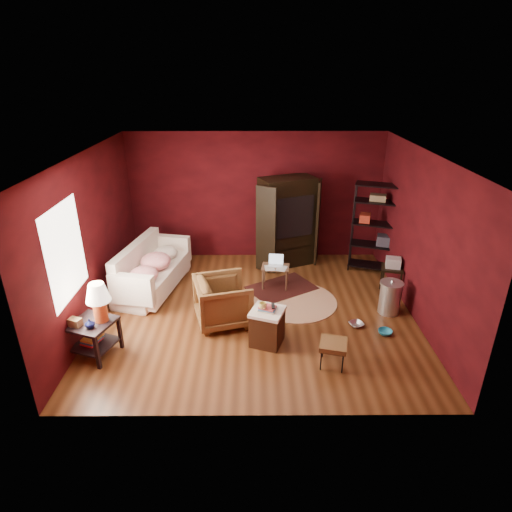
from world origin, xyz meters
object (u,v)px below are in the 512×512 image
(side_table, at_px, (95,313))
(hamper, at_px, (267,326))
(laptop_desk, at_px, (275,268))
(wire_shelving, at_px, (375,224))
(armchair, at_px, (223,299))
(tv_armoire, at_px, (287,221))
(sofa, at_px, (151,273))

(side_table, bearing_deg, hamper, 5.64)
(laptop_desk, distance_m, wire_shelving, 2.33)
(laptop_desk, xyz_separation_m, wire_shelving, (2.09, 0.79, 0.63))
(side_table, bearing_deg, armchair, 25.58)
(laptop_desk, bearing_deg, tv_armoire, 82.84)
(armchair, distance_m, tv_armoire, 2.73)
(armchair, relative_size, wire_shelving, 0.47)
(laptop_desk, bearing_deg, sofa, -170.22)
(sofa, bearing_deg, armchair, -112.46)
(armchair, bearing_deg, hamper, -145.31)
(laptop_desk, height_order, wire_shelving, wire_shelving)
(side_table, height_order, wire_shelving, wire_shelving)
(armchair, height_order, laptop_desk, armchair)
(tv_armoire, bearing_deg, hamper, -122.54)
(armchair, xyz_separation_m, hamper, (0.73, -0.62, -0.14))
(hamper, bearing_deg, wire_shelving, 49.09)
(side_table, height_order, laptop_desk, side_table)
(tv_armoire, bearing_deg, laptop_desk, -127.64)
(sofa, distance_m, laptop_desk, 2.41)
(laptop_desk, bearing_deg, side_table, -134.80)
(armchair, distance_m, side_table, 2.03)
(armchair, xyz_separation_m, tv_armoire, (1.24, 2.36, 0.56))
(armchair, xyz_separation_m, laptop_desk, (0.94, 1.26, -0.04))
(hamper, relative_size, tv_armoire, 0.36)
(armchair, bearing_deg, wire_shelving, -71.12)
(hamper, bearing_deg, armchair, 139.80)
(side_table, distance_m, wire_shelving, 5.67)
(hamper, height_order, wire_shelving, wire_shelving)
(armchair, height_order, wire_shelving, wire_shelving)
(tv_armoire, distance_m, wire_shelving, 1.83)
(sofa, bearing_deg, hamper, -113.04)
(hamper, height_order, tv_armoire, tv_armoire)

